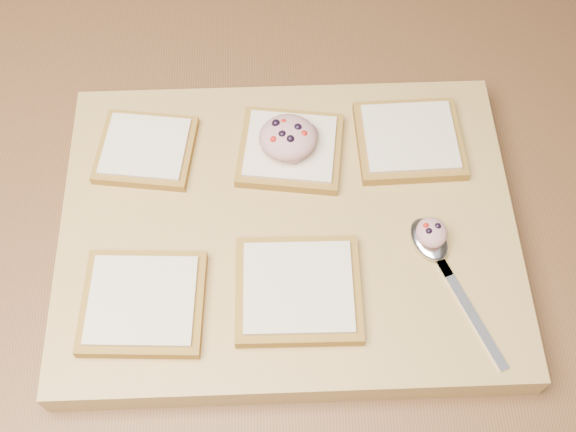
% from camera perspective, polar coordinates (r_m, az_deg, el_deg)
% --- Properties ---
extents(ground, '(4.00, 4.00, 0.00)m').
position_cam_1_polar(ground, '(1.69, -1.68, -14.65)').
color(ground, '#515459').
rests_on(ground, ground).
extents(island_counter, '(2.00, 0.80, 0.90)m').
position_cam_1_polar(island_counter, '(1.26, -2.22, -9.39)').
color(island_counter, slate).
rests_on(island_counter, ground).
extents(cutting_board, '(0.50, 0.38, 0.04)m').
position_cam_1_polar(cutting_board, '(0.82, -0.00, -1.10)').
color(cutting_board, tan).
rests_on(cutting_board, island_counter).
extents(bread_far_left, '(0.12, 0.11, 0.02)m').
position_cam_1_polar(bread_far_left, '(0.86, -11.17, 5.21)').
color(bread_far_left, olive).
rests_on(bread_far_left, cutting_board).
extents(bread_far_center, '(0.13, 0.12, 0.02)m').
position_cam_1_polar(bread_far_center, '(0.84, 0.18, 5.30)').
color(bread_far_center, olive).
rests_on(bread_far_center, cutting_board).
extents(bread_far_right, '(0.12, 0.11, 0.02)m').
position_cam_1_polar(bread_far_right, '(0.86, 9.56, 5.96)').
color(bread_far_right, olive).
rests_on(bread_far_right, cutting_board).
extents(bread_near_left, '(0.13, 0.12, 0.02)m').
position_cam_1_polar(bread_near_left, '(0.76, -11.39, -6.71)').
color(bread_near_left, olive).
rests_on(bread_near_left, cutting_board).
extents(bread_near_center, '(0.13, 0.12, 0.02)m').
position_cam_1_polar(bread_near_center, '(0.75, 0.81, -5.83)').
color(bread_near_center, olive).
rests_on(bread_near_center, cutting_board).
extents(tuna_salad_dollop, '(0.07, 0.06, 0.03)m').
position_cam_1_polar(tuna_salad_dollop, '(0.82, 0.00, 6.24)').
color(tuna_salad_dollop, tan).
rests_on(tuna_salad_dollop, bread_far_center).
extents(spoon, '(0.09, 0.18, 0.01)m').
position_cam_1_polar(spoon, '(0.79, 11.55, -2.63)').
color(spoon, silver).
rests_on(spoon, cutting_board).
extents(spoon_salad, '(0.03, 0.04, 0.02)m').
position_cam_1_polar(spoon_salad, '(0.78, 11.28, -1.27)').
color(spoon_salad, tan).
rests_on(spoon_salad, spoon).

